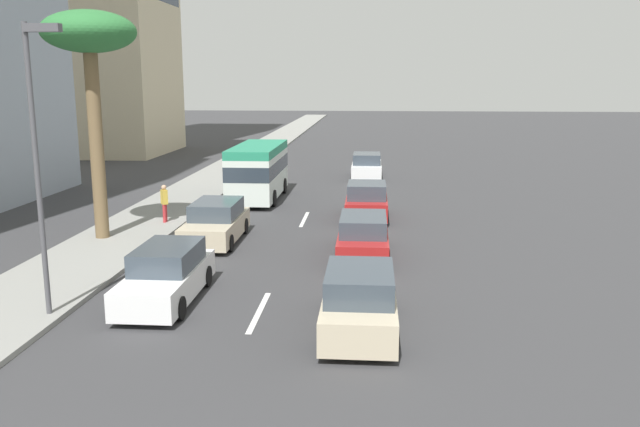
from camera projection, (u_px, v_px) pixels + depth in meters
ground_plane at (317, 193)px, 36.52m from camera, size 198.00×198.00×0.00m
sidewalk_right at (196, 190)px, 37.03m from camera, size 162.00×3.65×0.15m
lane_stripe_mid at (259, 312)px, 17.84m from camera, size 3.20×0.16×0.01m
lane_stripe_far at (304, 219)px, 29.71m from camera, size 3.20×0.16×0.01m
car_lead at (367, 202)px, 29.75m from camera, size 4.06×1.92×1.66m
car_second at (363, 237)px, 23.31m from camera, size 4.71×1.83×1.54m
car_third at (167, 275)px, 18.66m from camera, size 4.64×1.79×1.58m
minibus_fourth at (258, 170)px, 34.42m from camera, size 6.87×2.39×2.87m
car_fifth at (367, 166)px, 41.96m from camera, size 4.49×1.94×1.62m
car_sixth at (360, 301)px, 16.41m from camera, size 4.55×1.88×1.64m
car_seventh at (216, 223)px, 25.53m from camera, size 4.66×1.91×1.58m
pedestrian_near_lamp at (164, 202)px, 28.28m from camera, size 0.39×0.37×1.64m
palm_tree at (89, 43)px, 24.23m from camera, size 3.47×3.47×8.61m
street_lamp at (38, 142)px, 16.42m from camera, size 0.24×0.97×7.46m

